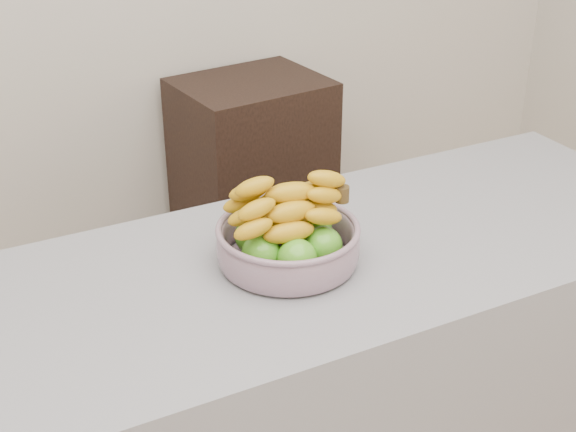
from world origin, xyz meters
The scene contains 2 objects.
cabinet centered at (0.56, 1.78, 0.43)m, with size 0.48×0.38×0.86m, color black.
fruit_bowl centered at (0.11, 0.63, 0.95)m, with size 0.27×0.27×0.17m.
Camera 1 is at (-0.49, -0.53, 1.69)m, focal length 50.00 mm.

